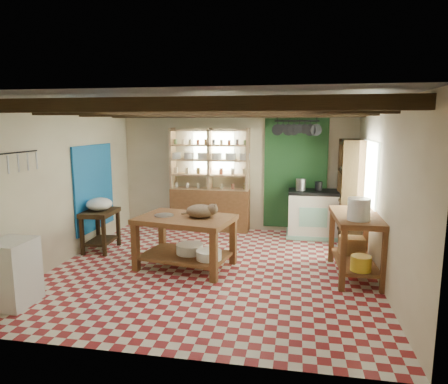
% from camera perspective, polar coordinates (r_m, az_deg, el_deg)
% --- Properties ---
extents(floor, '(5.00, 5.00, 0.02)m').
position_cam_1_polar(floor, '(6.51, -1.62, -10.92)').
color(floor, maroon).
rests_on(floor, ground).
extents(ceiling, '(5.00, 5.00, 0.02)m').
position_cam_1_polar(ceiling, '(6.10, -1.74, 12.69)').
color(ceiling, '#47474C').
rests_on(ceiling, wall_back).
extents(wall_back, '(5.00, 0.04, 2.60)m').
position_cam_1_polar(wall_back, '(8.61, 1.81, 3.14)').
color(wall_back, beige).
rests_on(wall_back, floor).
extents(wall_front, '(5.00, 0.04, 2.60)m').
position_cam_1_polar(wall_front, '(3.81, -9.59, -5.33)').
color(wall_front, beige).
rests_on(wall_front, floor).
extents(wall_left, '(0.04, 5.00, 2.60)m').
position_cam_1_polar(wall_left, '(7.12, -21.76, 1.08)').
color(wall_left, beige).
rests_on(wall_left, floor).
extents(wall_right, '(0.04, 5.00, 2.60)m').
position_cam_1_polar(wall_right, '(6.16, 21.71, -0.16)').
color(wall_right, beige).
rests_on(wall_right, floor).
extents(ceiling_beams, '(5.00, 3.80, 0.15)m').
position_cam_1_polar(ceiling_beams, '(6.09, -1.73, 11.57)').
color(ceiling_beams, '#312111').
rests_on(ceiling_beams, ceiling).
extents(blue_wall_patch, '(0.04, 1.40, 1.60)m').
position_cam_1_polar(blue_wall_patch, '(7.90, -18.04, 0.62)').
color(blue_wall_patch, '#1664AB').
rests_on(blue_wall_patch, wall_left).
extents(green_wall_patch, '(1.30, 0.04, 2.30)m').
position_cam_1_polar(green_wall_patch, '(8.49, 10.16, 2.56)').
color(green_wall_patch, '#1B4521').
rests_on(green_wall_patch, wall_back).
extents(window_back, '(0.90, 0.02, 0.80)m').
position_cam_1_polar(window_back, '(8.64, -1.49, 5.83)').
color(window_back, silver).
rests_on(window_back, wall_back).
extents(window_right, '(0.02, 1.30, 1.20)m').
position_cam_1_polar(window_right, '(7.11, 20.07, 1.99)').
color(window_right, silver).
rests_on(window_right, wall_right).
extents(utensil_rail, '(0.06, 0.90, 0.28)m').
position_cam_1_polar(utensil_rail, '(6.06, -27.57, 3.86)').
color(utensil_rail, black).
rests_on(utensil_rail, wall_left).
extents(pot_rack, '(0.86, 0.12, 0.36)m').
position_cam_1_polar(pot_rack, '(8.01, 10.33, 8.82)').
color(pot_rack, black).
rests_on(pot_rack, ceiling).
extents(shelving_unit, '(1.70, 0.34, 2.20)m').
position_cam_1_polar(shelving_unit, '(8.55, -2.04, 1.74)').
color(shelving_unit, tan).
rests_on(shelving_unit, floor).
extents(tall_rack, '(0.40, 0.86, 2.00)m').
position_cam_1_polar(tall_rack, '(7.92, 17.53, -0.06)').
color(tall_rack, '#312111').
rests_on(tall_rack, floor).
extents(work_table, '(1.62, 1.23, 0.83)m').
position_cam_1_polar(work_table, '(6.46, -5.53, -7.15)').
color(work_table, brown).
rests_on(work_table, floor).
extents(stove, '(0.99, 0.67, 0.96)m').
position_cam_1_polar(stove, '(8.31, 12.51, -3.06)').
color(stove, '#EFE6CF').
rests_on(stove, floor).
extents(prep_table, '(0.54, 0.76, 0.74)m').
position_cam_1_polar(prep_table, '(7.62, -17.19, -5.25)').
color(prep_table, '#312111').
rests_on(prep_table, floor).
extents(white_cabinet, '(0.47, 0.56, 0.84)m').
position_cam_1_polar(white_cabinet, '(5.80, -27.96, -10.17)').
color(white_cabinet, white).
rests_on(white_cabinet, floor).
extents(right_counter, '(0.72, 1.36, 0.95)m').
position_cam_1_polar(right_counter, '(6.37, 18.26, -7.27)').
color(right_counter, brown).
rests_on(right_counter, floor).
extents(cat, '(0.46, 0.35, 0.21)m').
position_cam_1_polar(cat, '(6.27, -3.35, -2.74)').
color(cat, '#8B6E50').
rests_on(cat, work_table).
extents(steel_tray, '(0.36, 0.36, 0.02)m').
position_cam_1_polar(steel_tray, '(6.47, -8.57, -3.30)').
color(steel_tray, '#94949B').
rests_on(steel_tray, work_table).
extents(basin_large, '(0.51, 0.51, 0.15)m').
position_cam_1_polar(basin_large, '(6.51, -4.92, -8.08)').
color(basin_large, white).
rests_on(basin_large, work_table).
extents(basin_small, '(0.46, 0.46, 0.14)m').
position_cam_1_polar(basin_small, '(6.23, -2.17, -8.96)').
color(basin_small, white).
rests_on(basin_small, work_table).
extents(kettle_left, '(0.20, 0.20, 0.23)m').
position_cam_1_polar(kettle_left, '(8.19, 10.92, 1.06)').
color(kettle_left, '#94949B').
rests_on(kettle_left, stove).
extents(kettle_right, '(0.15, 0.15, 0.18)m').
position_cam_1_polar(kettle_right, '(8.21, 13.36, 0.82)').
color(kettle_right, black).
rests_on(kettle_right, stove).
extents(enamel_bowl, '(0.48, 0.48, 0.23)m').
position_cam_1_polar(enamel_bowl, '(7.52, -17.38, -1.66)').
color(enamel_bowl, white).
rests_on(enamel_bowl, prep_table).
extents(white_bucket, '(0.32, 0.32, 0.31)m').
position_cam_1_polar(white_bucket, '(5.87, 18.71, -2.34)').
color(white_bucket, white).
rests_on(white_bucket, right_counter).
extents(wicker_basket, '(0.39, 0.32, 0.27)m').
position_cam_1_polar(wicker_basket, '(6.67, 17.76, -7.28)').
color(wicker_basket, olive).
rests_on(wicker_basket, right_counter).
extents(yellow_tub, '(0.30, 0.30, 0.21)m').
position_cam_1_polar(yellow_tub, '(5.98, 18.97, -9.60)').
color(yellow_tub, gold).
rests_on(yellow_tub, right_counter).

